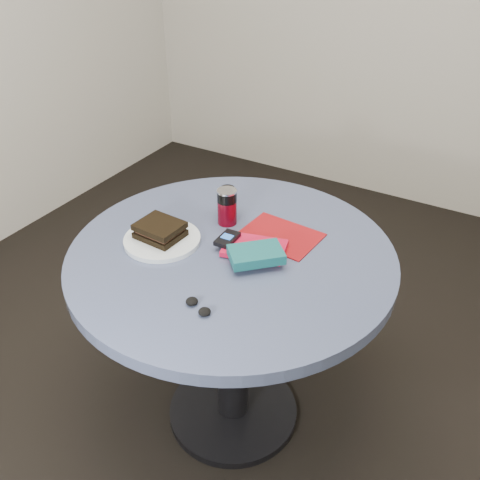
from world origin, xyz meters
The scene contains 11 objects.
ground centered at (0.00, 0.00, 0.00)m, with size 4.00×4.00×0.00m, color black.
table centered at (0.00, 0.00, 0.59)m, with size 1.00×1.00×0.75m.
plate centered at (-0.21, -0.06, 0.76)m, with size 0.24×0.24×0.02m, color white.
sandwich centered at (-0.22, -0.06, 0.79)m, with size 0.14×0.12×0.05m.
soda_can centered at (-0.10, 0.13, 0.81)m, with size 0.07×0.07×0.12m.
pepper_grinder centered at (-0.12, 0.18, 0.80)m, with size 0.06×0.06×0.10m.
magazine centered at (0.09, 0.15, 0.75)m, with size 0.24×0.18×0.00m, color maroon.
red_book centered at (0.06, 0.03, 0.76)m, with size 0.19×0.12×0.02m, color #B90E30.
novel centered at (0.10, -0.02, 0.78)m, with size 0.15×0.10×0.03m, color #125156.
mp3_player centered at (-0.03, 0.02, 0.78)m, with size 0.05×0.09×0.02m.
headphones centered at (0.06, -0.27, 0.76)m, with size 0.09×0.06×0.02m.
Camera 1 is at (0.69, -1.14, 1.67)m, focal length 40.00 mm.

